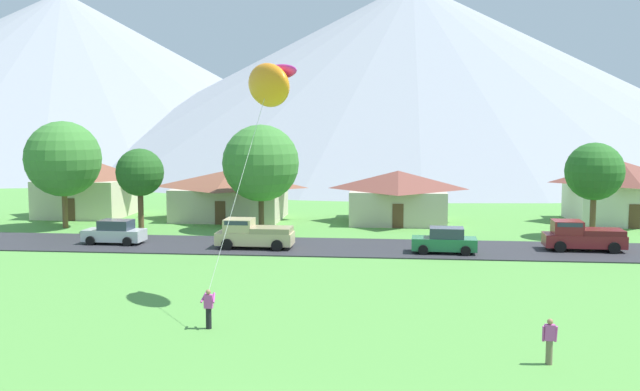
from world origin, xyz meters
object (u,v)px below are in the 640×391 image
at_px(parked_car_green_west_end, 445,241).
at_px(house_right_center, 398,195).
at_px(tree_left_of_center, 140,173).
at_px(pickup_truck_maroon_east_side, 582,236).
at_px(house_left_center, 230,193).
at_px(tree_center, 63,159).
at_px(kite_flyer_with_kite, 269,86).
at_px(parked_car_silver_mid_west, 115,232).
at_px(house_rightmost, 88,186).
at_px(tree_right_of_center, 261,163).
at_px(house_leftmost, 621,191).
at_px(watcher_person, 550,340).
at_px(pickup_truck_sand_west_side, 253,234).
at_px(tree_near_left, 594,172).

bearing_deg(parked_car_green_west_end, house_right_center, 101.32).
xyz_separation_m(tree_left_of_center, pickup_truck_maroon_east_side, (32.36, -5.25, -3.61)).
xyz_separation_m(house_left_center, tree_center, (-12.13, -6.92, 3.37)).
relative_size(tree_center, kite_flyer_with_kite, 0.76).
height_order(tree_left_of_center, parked_car_silver_mid_west, tree_left_of_center).
bearing_deg(pickup_truck_maroon_east_side, house_right_center, 132.53).
xyz_separation_m(house_left_center, house_rightmost, (-13.62, 0.99, 0.45)).
bearing_deg(kite_flyer_with_kite, tree_right_of_center, 101.78).
bearing_deg(house_left_center, house_leftmost, 2.30).
relative_size(tree_left_of_center, watcher_person, 3.93).
distance_m(parked_car_silver_mid_west, watcher_person, 34.02).
relative_size(house_left_center, pickup_truck_sand_west_side, 1.92).
height_order(house_left_center, parked_car_silver_mid_west, house_left_center).
distance_m(house_left_center, parked_car_silver_mid_west, 15.17).
height_order(house_right_center, tree_center, tree_center).
height_order(house_left_center, pickup_truck_sand_west_side, house_left_center).
relative_size(tree_center, parked_car_green_west_end, 2.05).
xyz_separation_m(parked_car_green_west_end, watcher_person, (2.33, -21.57, 0.01)).
relative_size(house_leftmost, watcher_person, 5.25).
distance_m(kite_flyer_with_kite, watcher_person, 17.07).
bearing_deg(house_left_center, tree_center, -150.29).
bearing_deg(parked_car_green_west_end, tree_center, 164.17).
height_order(parked_car_green_west_end, kite_flyer_with_kite, kite_flyer_with_kite).
relative_size(tree_left_of_center, tree_center, 0.75).
bearing_deg(tree_near_left, tree_left_of_center, -178.44).
relative_size(tree_left_of_center, kite_flyer_with_kite, 0.57).
height_order(house_leftmost, parked_car_green_west_end, house_leftmost).
bearing_deg(tree_left_of_center, pickup_truck_maroon_east_side, -9.22).
bearing_deg(house_rightmost, house_leftmost, 0.45).
height_order(house_leftmost, house_rightmost, house_leftmost).
bearing_deg(house_left_center, pickup_truck_maroon_east_side, -26.53).
relative_size(house_rightmost, tree_right_of_center, 0.99).
distance_m(tree_center, parked_car_green_west_end, 31.63).
distance_m(house_left_center, tree_near_left, 30.44).
bearing_deg(house_leftmost, house_left_center, -177.70).
xyz_separation_m(tree_near_left, tree_center, (-41.55, 0.42, 0.70)).
xyz_separation_m(parked_car_green_west_end, parked_car_silver_mid_west, (-22.95, 1.20, 0.00)).
bearing_deg(tree_near_left, kite_flyer_with_kite, -134.04).
height_order(house_left_center, pickup_truck_maroon_east_side, house_left_center).
bearing_deg(tree_center, parked_car_green_west_end, -15.83).
bearing_deg(watcher_person, tree_center, 137.12).
height_order(tree_left_of_center, parked_car_green_west_end, tree_left_of_center).
bearing_deg(house_rightmost, pickup_truck_maroon_east_side, -19.63).
bearing_deg(house_left_center, tree_left_of_center, -122.28).
height_order(house_left_center, tree_center, tree_center).
bearing_deg(house_rightmost, house_right_center, -2.41).
bearing_deg(pickup_truck_maroon_east_side, pickup_truck_sand_west_side, -176.24).
xyz_separation_m(house_leftmost, tree_near_left, (-4.55, -8.71, 2.21)).
bearing_deg(watcher_person, house_rightmost, 131.73).
height_order(house_leftmost, tree_left_of_center, tree_left_of_center).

